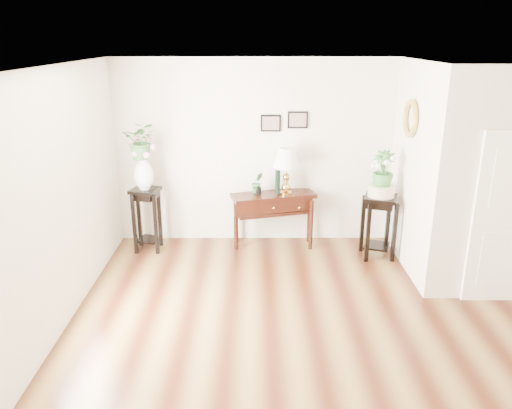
{
  "coord_description": "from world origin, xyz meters",
  "views": [
    {
      "loc": [
        -0.89,
        -4.67,
        3.08
      ],
      "look_at": [
        -0.87,
        1.3,
        1.06
      ],
      "focal_mm": 35.0,
      "sensor_mm": 36.0,
      "label": 1
    }
  ],
  "objects_px": {
    "table_lamp": "(286,171)",
    "plant_stand_b": "(378,227)",
    "console_table": "(273,220)",
    "plant_stand_a": "(147,219)"
  },
  "relations": [
    {
      "from": "table_lamp",
      "to": "plant_stand_b",
      "type": "bearing_deg",
      "value": -16.86
    },
    {
      "from": "console_table",
      "to": "plant_stand_b",
      "type": "bearing_deg",
      "value": -30.05
    },
    {
      "from": "console_table",
      "to": "plant_stand_b",
      "type": "relative_size",
      "value": 1.36
    },
    {
      "from": "console_table",
      "to": "table_lamp",
      "type": "bearing_deg",
      "value": -15.19
    },
    {
      "from": "console_table",
      "to": "plant_stand_a",
      "type": "height_order",
      "value": "plant_stand_a"
    },
    {
      "from": "console_table",
      "to": "plant_stand_a",
      "type": "distance_m",
      "value": 1.89
    },
    {
      "from": "table_lamp",
      "to": "console_table",
      "type": "bearing_deg",
      "value": 180.0
    },
    {
      "from": "plant_stand_a",
      "to": "table_lamp",
      "type": "bearing_deg",
      "value": 4.17
    },
    {
      "from": "console_table",
      "to": "plant_stand_a",
      "type": "xyz_separation_m",
      "value": [
        -1.89,
        -0.15,
        0.06
      ]
    },
    {
      "from": "console_table",
      "to": "table_lamp",
      "type": "distance_m",
      "value": 0.79
    }
  ]
}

